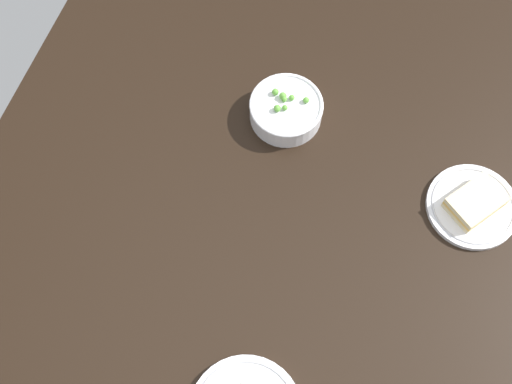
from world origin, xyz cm
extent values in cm
cube|color=black|center=(0.00, 0.00, 2.00)|extent=(126.58, 108.34, 4.00)
cylinder|color=silver|center=(18.54, -0.01, 6.21)|extent=(14.38, 14.38, 4.42)
torus|color=silver|center=(18.54, -0.01, 8.42)|extent=(14.61, 14.61, 0.80)
sphere|color=#599E38|center=(19.82, 1.16, 9.15)|extent=(1.45, 1.45, 1.45)
sphere|color=#599E38|center=(20.41, -3.41, 9.03)|extent=(1.21, 1.21, 1.21)
sphere|color=#599E38|center=(19.29, 0.71, 8.99)|extent=(1.13, 1.13, 1.13)
sphere|color=#599E38|center=(17.53, -0.12, 8.96)|extent=(1.08, 1.08, 1.08)
sphere|color=#599E38|center=(20.24, 2.85, 9.10)|extent=(1.36, 1.36, 1.36)
sphere|color=#599E38|center=(16.79, 1.34, 9.13)|extent=(1.41, 1.41, 1.41)
sphere|color=#599E38|center=(20.10, -0.59, 8.99)|extent=(1.13, 1.13, 1.13)
cylinder|color=silver|center=(10.83, -39.37, 4.54)|extent=(17.31, 17.31, 1.08)
torus|color=#B7B7BC|center=(10.83, -39.37, 5.08)|extent=(15.74, 15.74, 0.50)
cube|color=beige|center=(10.83, -39.37, 5.68)|extent=(12.17, 11.53, 1.20)
cube|color=#E5B24C|center=(10.83, -39.37, 6.68)|extent=(12.17, 11.53, 0.80)
cube|color=beige|center=(10.83, -39.37, 7.68)|extent=(12.17, 11.53, 1.20)
camera|label=1|loc=(-48.43, -16.38, 121.42)|focal=47.19mm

